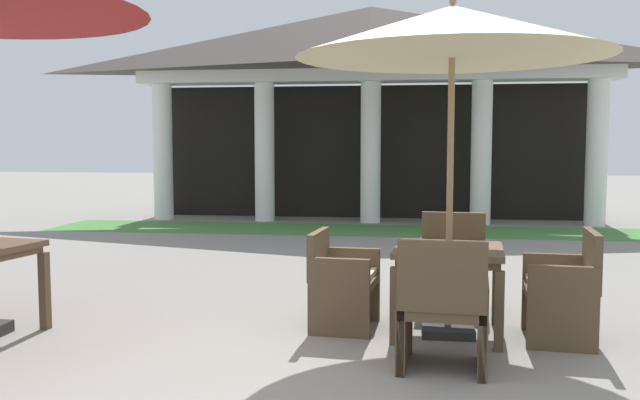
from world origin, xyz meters
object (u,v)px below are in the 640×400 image
(patio_table_near_foreground, at_px, (449,260))
(patio_chair_near_foreground_west, at_px, (341,281))
(patio_chair_near_foreground_south, at_px, (443,310))
(patio_umbrella_near_foreground, at_px, (452,34))
(patio_chair_near_foreground_east, at_px, (564,290))
(patio_chair_near_foreground_north, at_px, (452,265))

(patio_table_near_foreground, xyz_separation_m, patio_chair_near_foreground_west, (-0.89, 0.08, -0.22))
(patio_chair_near_foreground_west, bearing_deg, patio_chair_near_foreground_south, 44.76)
(patio_umbrella_near_foreground, distance_m, patio_chair_near_foreground_west, 2.21)
(patio_chair_near_foreground_east, bearing_deg, patio_chair_near_foreground_north, 45.03)
(patio_chair_near_foreground_east, xyz_separation_m, patio_chair_near_foreground_south, (-0.97, -0.81, 0.01))
(patio_umbrella_near_foreground, xyz_separation_m, patio_chair_near_foreground_south, (-0.08, -0.89, -2.00))
(patio_chair_near_foreground_east, bearing_deg, patio_chair_near_foreground_west, 90.00)
(patio_chair_near_foreground_north, bearing_deg, patio_chair_near_foreground_east, 135.03)
(patio_table_near_foreground, distance_m, patio_chair_near_foreground_west, 0.92)
(patio_umbrella_near_foreground, bearing_deg, patio_table_near_foreground, 0.00)
(patio_chair_near_foreground_north, bearing_deg, patio_table_near_foreground, 90.00)
(patio_chair_near_foreground_south, bearing_deg, patio_umbrella_near_foreground, 90.00)
(patio_chair_near_foreground_west, height_order, patio_chair_near_foreground_east, patio_chair_near_foreground_east)
(patio_chair_near_foreground_north, distance_m, patio_chair_near_foreground_east, 1.26)
(patio_table_near_foreground, xyz_separation_m, patio_umbrella_near_foreground, (0.00, 0.00, 1.80))
(patio_table_near_foreground, xyz_separation_m, patio_chair_near_foreground_north, (0.08, 0.89, -0.20))
(patio_table_near_foreground, height_order, patio_umbrella_near_foreground, patio_umbrella_near_foreground)
(patio_umbrella_near_foreground, height_order, patio_chair_near_foreground_west, patio_umbrella_near_foreground)
(patio_chair_near_foreground_west, bearing_deg, patio_umbrella_near_foreground, 90.00)
(patio_umbrella_near_foreground, relative_size, patio_chair_near_foreground_north, 3.02)
(patio_umbrella_near_foreground, height_order, patio_chair_near_foreground_south, patio_umbrella_near_foreground)
(patio_table_near_foreground, bearing_deg, patio_chair_near_foreground_north, 84.79)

